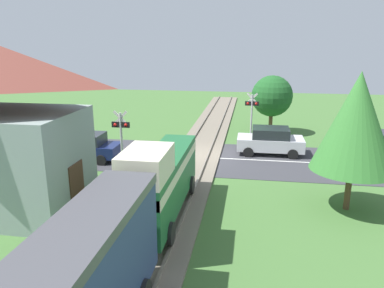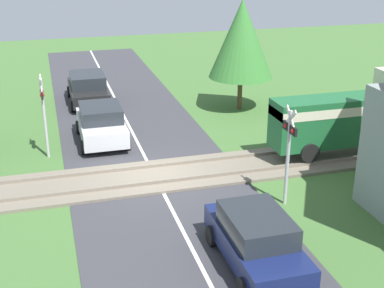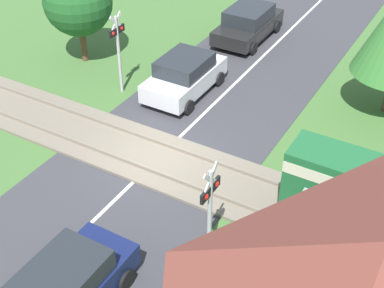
% 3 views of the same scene
% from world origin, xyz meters
% --- Properties ---
extents(ground_plane, '(60.00, 60.00, 0.00)m').
position_xyz_m(ground_plane, '(0.00, 0.00, 0.00)').
color(ground_plane, '#426B33').
extents(road_surface, '(48.00, 6.40, 0.02)m').
position_xyz_m(road_surface, '(0.00, 0.00, 0.01)').
color(road_surface, '#38383D').
rests_on(road_surface, ground_plane).
extents(track_bed, '(2.80, 48.00, 0.24)m').
position_xyz_m(track_bed, '(0.00, 0.00, 0.07)').
color(track_bed, '#756B5B').
rests_on(track_bed, ground_plane).
extents(car_near_crossing, '(3.91, 2.02, 1.61)m').
position_xyz_m(car_near_crossing, '(-4.30, -1.44, 0.83)').
color(car_near_crossing, silver).
rests_on(car_near_crossing, ground_plane).
extents(car_far_side, '(3.99, 1.86, 1.56)m').
position_xyz_m(car_far_side, '(6.20, 1.44, 0.81)').
color(car_far_side, '#141E4C').
rests_on(car_far_side, ground_plane).
extents(car_behind_queue, '(4.28, 2.07, 1.58)m').
position_xyz_m(car_behind_queue, '(-10.24, -1.44, 0.82)').
color(car_behind_queue, black).
rests_on(car_behind_queue, ground_plane).
extents(crossing_signal_west_approach, '(0.90, 0.18, 3.37)m').
position_xyz_m(crossing_signal_west_approach, '(-3.14, -3.74, 2.15)').
color(crossing_signal_west_approach, '#B7B7B7').
rests_on(crossing_signal_west_approach, ground_plane).
extents(crossing_signal_east_approach, '(0.90, 0.18, 3.37)m').
position_xyz_m(crossing_signal_east_approach, '(3.14, 3.74, 2.15)').
color(crossing_signal_east_approach, '#B7B7B7').
rests_on(crossing_signal_east_approach, ground_plane).
extents(tree_roadside_hedge, '(3.21, 3.21, 5.54)m').
position_xyz_m(tree_roadside_hedge, '(-7.07, 5.93, 3.61)').
color(tree_roadside_hedge, brown).
rests_on(tree_roadside_hedge, ground_plane).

